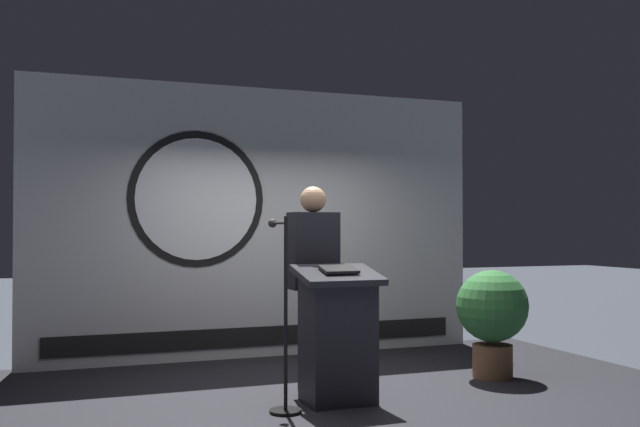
# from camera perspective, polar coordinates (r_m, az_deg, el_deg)

# --- Properties ---
(stage_platform) EXTENTS (6.40, 4.00, 0.30)m
(stage_platform) POSITION_cam_1_polar(r_m,az_deg,el_deg) (6.06, 0.28, -15.59)
(stage_platform) COLOR black
(stage_platform) RESTS_ON ground
(banner_display) EXTENTS (4.87, 0.12, 2.84)m
(banner_display) POSITION_cam_1_polar(r_m,az_deg,el_deg) (7.61, -4.86, -0.71)
(banner_display) COLOR silver
(banner_display) RESTS_ON stage_platform
(podium) EXTENTS (0.64, 0.50, 1.07)m
(podium) POSITION_cam_1_polar(r_m,az_deg,el_deg) (5.65, 1.44, -9.68)
(podium) COLOR #26262B
(podium) RESTS_ON stage_platform
(speaker_person) EXTENTS (0.40, 0.26, 1.71)m
(speaker_person) POSITION_cam_1_polar(r_m,az_deg,el_deg) (6.04, -0.55, -5.75)
(speaker_person) COLOR black
(speaker_person) RESTS_ON stage_platform
(microphone_stand) EXTENTS (0.24, 0.50, 1.45)m
(microphone_stand) POSITION_cam_1_polar(r_m,az_deg,el_deg) (5.40, -2.91, -10.29)
(microphone_stand) COLOR black
(microphone_stand) RESTS_ON stage_platform
(potted_plant) EXTENTS (0.65, 0.65, 0.98)m
(potted_plant) POSITION_cam_1_polar(r_m,az_deg,el_deg) (6.74, 13.57, -7.69)
(potted_plant) COLOR brown
(potted_plant) RESTS_ON stage_platform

